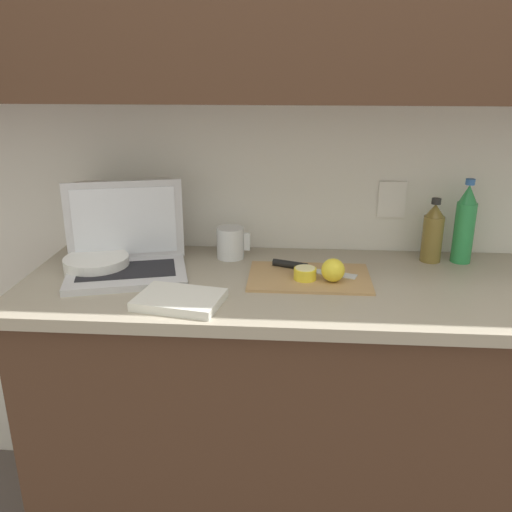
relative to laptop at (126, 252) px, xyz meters
name	(u,v)px	position (x,y,z in m)	size (l,w,h in m)	color
wall_back	(368,51)	(0.71, 0.19, 0.58)	(5.20, 0.38, 2.60)	white
counter_unit	(359,413)	(0.73, -0.04, -0.51)	(2.00, 0.60, 0.92)	#472D1E
laptop	(126,252)	(0.00, 0.00, 0.00)	(0.41, 0.34, 0.27)	silver
cutting_board	(309,277)	(0.56, -0.02, -0.06)	(0.36, 0.24, 0.01)	tan
knife	(300,267)	(0.53, 0.04, -0.05)	(0.26, 0.11, 0.02)	silver
lemon_half_cut	(305,273)	(0.54, -0.04, -0.04)	(0.07, 0.07, 0.04)	yellow
lemon_whole_beside	(333,270)	(0.62, -0.06, -0.02)	(0.07, 0.07, 0.07)	yellow
bottle_green_soda	(465,225)	(1.05, 0.16, 0.06)	(0.06, 0.06, 0.27)	#2D934C
bottle_oil_tall	(433,233)	(0.95, 0.16, 0.03)	(0.06, 0.06, 0.21)	olive
measuring_cup	(231,243)	(0.30, 0.15, -0.01)	(0.11, 0.09, 0.10)	silver
bowl_white	(97,264)	(-0.09, -0.01, -0.04)	(0.20, 0.20, 0.05)	white
paper_towel_roll	(91,219)	(-0.16, 0.16, 0.06)	(0.13, 0.13, 0.24)	white
dish_towel	(179,300)	(0.21, -0.23, -0.05)	(0.22, 0.16, 0.02)	silver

